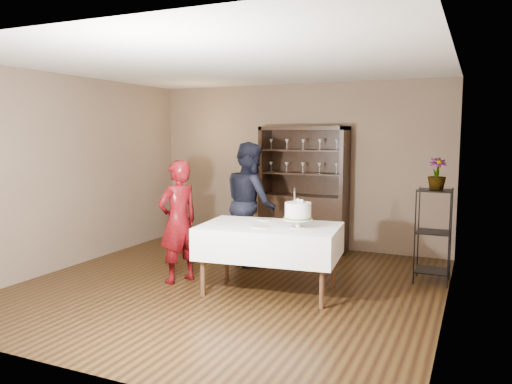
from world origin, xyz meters
TOP-DOWN VIEW (x-y plane):
  - floor at (0.00, 0.00)m, footprint 5.00×5.00m
  - ceiling at (0.00, 0.00)m, footprint 5.00×5.00m
  - back_wall at (0.00, 2.50)m, footprint 5.00×0.02m
  - wall_left at (-2.50, 0.00)m, footprint 0.02×5.00m
  - wall_right at (2.50, 0.00)m, footprint 0.02×5.00m
  - china_hutch at (0.20, 2.25)m, footprint 1.40×0.48m
  - plant_etagere at (2.28, 1.20)m, footprint 0.42×0.42m
  - cake_table at (0.55, -0.01)m, footprint 1.72×1.17m
  - woman at (-0.67, -0.10)m, footprint 0.57×0.67m
  - man at (-0.25, 1.16)m, footprint 1.08×1.09m
  - cake at (0.90, -0.03)m, footprint 0.34×0.34m
  - plate_near at (0.50, -0.18)m, footprint 0.27×0.27m
  - plate_far at (0.34, 0.29)m, footprint 0.23×0.23m
  - potted_plant at (2.29, 1.23)m, footprint 0.29×0.29m

SIDE VIEW (x-z plane):
  - floor at x=0.00m, z-range 0.00..0.00m
  - cake_table at x=0.55m, z-range 0.21..1.02m
  - plant_etagere at x=2.28m, z-range 0.05..1.25m
  - china_hutch at x=0.20m, z-range -0.34..1.66m
  - woman at x=-0.67m, z-range 0.00..1.56m
  - plate_near at x=0.50m, z-range 0.81..0.83m
  - plate_far at x=0.34m, z-range 0.81..0.83m
  - man at x=-0.25m, z-range 0.00..1.77m
  - cake at x=0.90m, z-range 0.76..1.23m
  - back_wall at x=0.00m, z-range 0.00..2.70m
  - wall_left at x=-2.50m, z-range 0.00..2.70m
  - wall_right at x=2.50m, z-range 0.00..2.70m
  - potted_plant at x=2.29m, z-range 1.19..1.59m
  - ceiling at x=0.00m, z-range 2.70..2.70m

